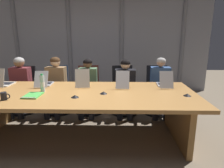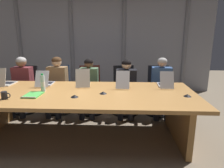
% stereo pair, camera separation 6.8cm
% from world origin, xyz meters
% --- Properties ---
extents(ground_plane, '(12.57, 12.57, 0.00)m').
position_xyz_m(ground_plane, '(0.00, 0.00, 0.00)').
color(ground_plane, '#7F705B').
extents(conference_table, '(3.52, 1.41, 0.74)m').
position_xyz_m(conference_table, '(0.00, 0.00, 0.59)').
color(conference_table, '#B77F42').
rests_on(conference_table, ground_plane).
extents(curtain_backdrop, '(6.28, 0.17, 2.68)m').
position_xyz_m(curtain_backdrop, '(0.00, 2.82, 1.34)').
color(curtain_backdrop, '#9999A0').
rests_on(curtain_backdrop, ground_plane).
extents(laptop_left_end, '(0.23, 0.44, 0.32)m').
position_xyz_m(laptop_left_end, '(-1.39, 0.38, 0.81)').
color(laptop_left_end, beige).
rests_on(laptop_left_end, conference_table).
extents(laptop_left_mid, '(0.24, 0.44, 0.27)m').
position_xyz_m(laptop_left_mid, '(-0.69, 0.41, 0.80)').
color(laptop_left_mid, '#BCBCC1').
rests_on(laptop_left_mid, conference_table).
extents(laptop_center, '(0.29, 0.46, 0.31)m').
position_xyz_m(laptop_center, '(-0.02, 0.40, 0.80)').
color(laptop_center, beige).
rests_on(laptop_center, conference_table).
extents(laptop_right_mid, '(0.24, 0.47, 0.29)m').
position_xyz_m(laptop_right_mid, '(0.66, 0.38, 0.80)').
color(laptop_right_mid, '#BCBCC1').
rests_on(laptop_right_mid, conference_table).
extents(laptop_right_end, '(0.24, 0.45, 0.28)m').
position_xyz_m(laptop_right_end, '(1.37, 0.40, 0.80)').
color(laptop_right_end, '#BCBCC1').
rests_on(laptop_right_end, conference_table).
extents(office_chair_left_end, '(0.60, 0.60, 0.95)m').
position_xyz_m(office_chair_left_end, '(-1.43, 1.12, 0.35)').
color(office_chair_left_end, black).
rests_on(office_chair_left_end, ground_plane).
extents(office_chair_left_mid, '(0.60, 0.61, 0.96)m').
position_xyz_m(office_chair_left_mid, '(-0.69, 1.12, 0.36)').
color(office_chair_left_mid, navy).
rests_on(office_chair_left_mid, ground_plane).
extents(office_chair_center, '(0.60, 0.61, 0.96)m').
position_xyz_m(office_chair_center, '(-0.02, 1.12, 0.36)').
color(office_chair_center, '#511E19').
rests_on(office_chair_center, ground_plane).
extents(office_chair_right_mid, '(0.60, 0.61, 0.96)m').
position_xyz_m(office_chair_right_mid, '(0.71, 1.12, 0.36)').
color(office_chair_right_mid, black).
rests_on(office_chair_right_mid, ground_plane).
extents(office_chair_right_end, '(0.60, 0.60, 0.97)m').
position_xyz_m(office_chair_right_end, '(1.41, 1.12, 0.36)').
color(office_chair_right_end, black).
rests_on(office_chair_right_end, ground_plane).
extents(person_left_end, '(0.39, 0.55, 1.16)m').
position_xyz_m(person_left_end, '(-1.41, 0.97, 0.67)').
color(person_left_end, brown).
rests_on(person_left_end, ground_plane).
extents(person_left_mid, '(0.41, 0.56, 1.17)m').
position_xyz_m(person_left_mid, '(-0.68, 0.97, 0.67)').
color(person_left_mid, olive).
rests_on(person_left_mid, ground_plane).
extents(person_center, '(0.37, 0.55, 1.13)m').
position_xyz_m(person_center, '(-0.03, 0.96, 0.64)').
color(person_center, '#4C6B4C').
rests_on(person_center, ground_plane).
extents(person_right_mid, '(0.42, 0.55, 1.12)m').
position_xyz_m(person_right_mid, '(0.73, 0.96, 0.64)').
color(person_right_mid, black).
rests_on(person_right_mid, ground_plane).
extents(person_right_end, '(0.42, 0.57, 1.16)m').
position_xyz_m(person_right_end, '(1.43, 0.96, 0.66)').
color(person_right_end, '#335184').
rests_on(person_right_end, ground_plane).
extents(water_bottle_primary, '(0.07, 0.07, 0.28)m').
position_xyz_m(water_bottle_primary, '(-0.58, 0.04, 0.87)').
color(water_bottle_primary, silver).
rests_on(water_bottle_primary, conference_table).
extents(coffee_mug_near, '(0.13, 0.08, 0.11)m').
position_xyz_m(coffee_mug_near, '(-0.95, -0.37, 0.80)').
color(coffee_mug_near, black).
rests_on(coffee_mug_near, conference_table).
extents(conference_mic_left_side, '(0.11, 0.11, 0.03)m').
position_xyz_m(conference_mic_left_side, '(1.57, -0.14, 0.76)').
color(conference_mic_left_side, black).
rests_on(conference_mic_left_side, conference_table).
extents(conference_mic_middle, '(0.11, 0.11, 0.03)m').
position_xyz_m(conference_mic_middle, '(0.36, -0.06, 0.76)').
color(conference_mic_middle, black).
rests_on(conference_mic_middle, conference_table).
extents(conference_mic_right_side, '(0.11, 0.11, 0.03)m').
position_xyz_m(conference_mic_right_side, '(-0.03, -0.25, 0.76)').
color(conference_mic_right_side, black).
rests_on(conference_mic_right_side, conference_table).
extents(spiral_notepad, '(0.23, 0.31, 0.03)m').
position_xyz_m(spiral_notepad, '(-0.64, -0.19, 0.75)').
color(spiral_notepad, '#4CB74C').
rests_on(spiral_notepad, conference_table).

